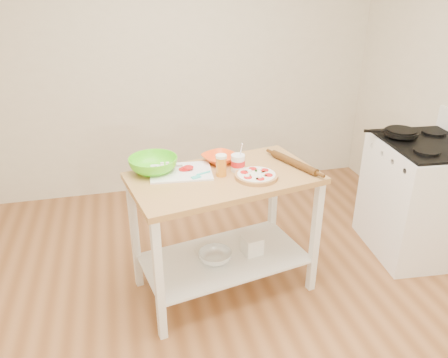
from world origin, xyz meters
TOP-DOWN VIEW (x-y plane):
  - room_shell at (0.00, 0.00)m, footprint 4.04×4.54m
  - prep_island at (0.04, 0.49)m, footprint 1.32×0.88m
  - gas_stove at (1.67, 0.61)m, footprint 0.72×0.82m
  - skillet at (1.51, 0.77)m, footprint 0.39×0.26m
  - pizza at (0.23, 0.41)m, footprint 0.28×0.28m
  - cutting_board at (-0.23, 0.60)m, footprint 0.43×0.34m
  - spatula at (-0.12, 0.50)m, footprint 0.14×0.10m
  - knife at (-0.38, 0.67)m, footprint 0.27×0.03m
  - orange_bowl at (0.06, 0.71)m, footprint 0.31×0.31m
  - green_bowl at (-0.40, 0.66)m, footprint 0.45×0.45m
  - beer_pint at (0.02, 0.49)m, footprint 0.07×0.07m
  - yogurt_tub at (0.15, 0.54)m, footprint 0.09×0.09m
  - rolling_pin at (0.54, 0.52)m, footprint 0.20×0.41m
  - shelf_glass_bowl at (-0.03, 0.45)m, footprint 0.29×0.29m
  - shelf_bin at (0.25, 0.49)m, footprint 0.15×0.15m

SIDE VIEW (x-z plane):
  - shelf_glass_bowl at x=-0.03m, z-range 0.26..0.33m
  - shelf_bin at x=0.25m, z-range 0.26..0.39m
  - gas_stove at x=1.67m, z-range -0.08..1.03m
  - prep_island at x=0.04m, z-range 0.20..1.10m
  - cutting_board at x=-0.23m, z-range 0.89..0.93m
  - pizza at x=0.23m, z-range 0.89..0.94m
  - spatula at x=-0.12m, z-range 0.91..0.92m
  - knife at x=-0.38m, z-range 0.91..0.92m
  - rolling_pin at x=0.54m, z-range 0.90..0.95m
  - orange_bowl at x=0.06m, z-range 0.90..0.96m
  - green_bowl at x=-0.40m, z-range 0.90..1.00m
  - yogurt_tub at x=0.15m, z-range 0.86..1.06m
  - beer_pint at x=0.02m, z-range 0.90..1.04m
  - skillet at x=1.51m, z-range 0.96..0.99m
  - room_shell at x=0.00m, z-range -0.02..2.72m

